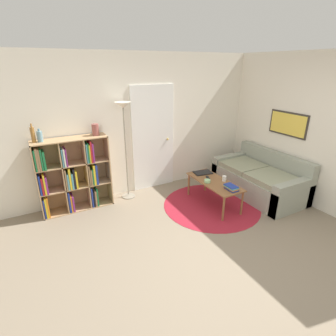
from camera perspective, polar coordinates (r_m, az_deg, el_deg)
The scene contains 16 objects.
ground_plane at distance 3.71m, azimuth 13.67°, elevation -19.06°, with size 14.00×14.00×0.00m, color gray.
wall_back at distance 5.11m, azimuth -4.28°, elevation 9.25°, with size 7.44×0.11×2.60m.
wall_right at distance 5.47m, azimuth 24.06°, elevation 8.42°, with size 0.08×5.53×2.60m.
rug at distance 4.85m, azimuth 9.41°, elevation -7.98°, with size 1.72×1.72×0.01m.
bookshelf at distance 4.72m, azimuth -20.18°, elevation -1.47°, with size 1.18×0.34×1.27m.
floor_lamp at distance 4.66m, azimuth -9.60°, elevation 10.34°, with size 0.28×0.28×1.79m.
couch at distance 5.44m, azimuth 19.50°, elevation -2.34°, with size 0.93×1.73×0.80m.
coffee_table at distance 4.72m, azimuth 10.01°, elevation -3.36°, with size 0.47×1.12×0.46m.
laptop at distance 5.01m, azimuth 7.59°, elevation -0.99°, with size 0.36×0.27×0.02m.
bowl at distance 4.63m, azimuth 8.57°, elevation -2.81°, with size 0.11×0.11×0.05m.
book_stack_on_table at distance 4.43m, azimuth 13.64°, elevation -4.18°, with size 0.16×0.23×0.08m.
cup at distance 4.73m, azimuth 12.15°, elevation -2.24°, with size 0.07×0.07×0.09m.
remote at distance 4.80m, azimuth 8.66°, elevation -2.10°, with size 0.10×0.15×0.02m.
bottle_left at distance 4.47m, azimuth -27.34°, elevation 6.47°, with size 0.06×0.06×0.29m.
bottle_middle at distance 4.47m, azimuth -26.13°, elevation 6.21°, with size 0.08×0.08×0.21m.
vase_on_shelf at distance 4.57m, azimuth -15.53°, elevation 8.04°, with size 0.11×0.11×0.19m.
Camera 1 is at (-2.01, -2.00, 2.38)m, focal length 28.00 mm.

